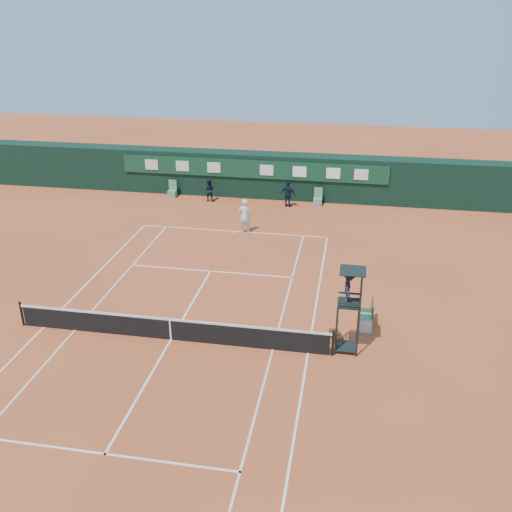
{
  "coord_description": "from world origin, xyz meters",
  "views": [
    {
      "loc": [
        6.73,
        -18.51,
        12.37
      ],
      "look_at": [
        2.39,
        6.0,
        1.2
      ],
      "focal_mm": 40.0,
      "sensor_mm": 36.0,
      "label": 1
    }
  ],
  "objects_px": {
    "tennis_net": "(170,329)",
    "player": "(245,216)",
    "player_bench": "(369,313)",
    "cooler": "(365,323)",
    "umpire_chair": "(350,294)"
  },
  "relations": [
    {
      "from": "tennis_net",
      "to": "cooler",
      "type": "relative_size",
      "value": 20.0
    },
    {
      "from": "cooler",
      "to": "player",
      "type": "height_order",
      "value": "player"
    },
    {
      "from": "umpire_chair",
      "to": "player_bench",
      "type": "bearing_deg",
      "value": 66.65
    },
    {
      "from": "player",
      "to": "player_bench",
      "type": "bearing_deg",
      "value": 106.69
    },
    {
      "from": "tennis_net",
      "to": "player_bench",
      "type": "height_order",
      "value": "same"
    },
    {
      "from": "tennis_net",
      "to": "umpire_chair",
      "type": "relative_size",
      "value": 3.77
    },
    {
      "from": "tennis_net",
      "to": "cooler",
      "type": "xyz_separation_m",
      "value": [
        7.61,
        2.12,
        -0.18
      ]
    },
    {
      "from": "cooler",
      "to": "player",
      "type": "distance_m",
      "value": 11.97
    },
    {
      "from": "umpire_chair",
      "to": "cooler",
      "type": "height_order",
      "value": "umpire_chair"
    },
    {
      "from": "player_bench",
      "to": "umpire_chair",
      "type": "bearing_deg",
      "value": -113.35
    },
    {
      "from": "tennis_net",
      "to": "player_bench",
      "type": "xyz_separation_m",
      "value": [
        7.73,
        2.46,
        0.09
      ]
    },
    {
      "from": "tennis_net",
      "to": "player",
      "type": "relative_size",
      "value": 6.35
    },
    {
      "from": "cooler",
      "to": "player_bench",
      "type": "bearing_deg",
      "value": 69.91
    },
    {
      "from": "player_bench",
      "to": "player",
      "type": "height_order",
      "value": "player"
    },
    {
      "from": "tennis_net",
      "to": "player",
      "type": "xyz_separation_m",
      "value": [
        0.69,
        11.86,
        0.51
      ]
    }
  ]
}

